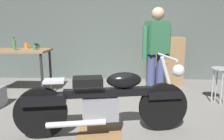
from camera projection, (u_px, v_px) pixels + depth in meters
name	position (u px, v px, depth m)	size (l,w,h in m)	color
ground_plane	(112.00, 126.00, 3.06)	(12.00, 12.00, 0.00)	gray
back_wall	(116.00, 18.00, 5.49)	(8.00, 0.12, 3.10)	#56605B
workbench	(16.00, 55.00, 4.35)	(1.30, 0.64, 0.90)	#99724C
motorcycle	(106.00, 100.00, 2.76)	(2.17, 0.72, 1.00)	black
person_standing	(156.00, 51.00, 3.87)	(0.52, 0.36, 1.67)	#465084
shop_stool	(220.00, 76.00, 3.88)	(0.32, 0.32, 0.64)	#B2B2B7
wooden_dresser	(165.00, 61.00, 5.16)	(0.80, 0.47, 1.10)	#99724C
drip_tray	(100.00, 133.00, 2.86)	(0.56, 0.40, 0.01)	olive
mug_green_speckled	(35.00, 48.00, 4.24)	(0.11, 0.08, 0.09)	#3D7F4C
mug_orange_travel	(27.00, 46.00, 4.51)	(0.12, 0.09, 0.11)	orange
mug_black_matte	(36.00, 46.00, 4.53)	(0.11, 0.08, 0.10)	black
bottle	(14.00, 45.00, 4.22)	(0.06, 0.06, 0.24)	#4C8C4C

